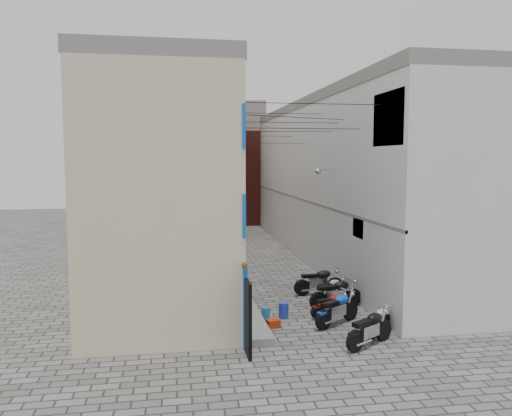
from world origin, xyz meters
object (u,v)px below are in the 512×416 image
motorcycle_b (379,320)px  motorcycle_g (319,280)px  red_crate (273,323)px  water_jug_near (266,314)px  motorcycle_d (331,304)px  motorcycle_e (336,292)px  motorcycle_a (370,327)px  person_b (234,264)px  motorcycle_c (337,307)px  motorcycle_f (331,288)px  person_a (242,284)px  water_jug_far (284,310)px

motorcycle_b → motorcycle_g: size_ratio=0.79×
red_crate → water_jug_near: bearing=98.9°
motorcycle_d → motorcycle_e: motorcycle_e is taller
motorcycle_a → person_b: person_b is taller
motorcycle_a → motorcycle_d: (-0.29, 2.89, -0.12)m
motorcycle_a → motorcycle_c: 2.07m
water_jug_near → motorcycle_f: bearing=33.0°
motorcycle_d → motorcycle_e: (0.51, 0.99, 0.15)m
motorcycle_b → person_b: 8.05m
motorcycle_g → person_a: bearing=-69.0°
motorcycle_c → water_jug_near: bearing=-142.7°
motorcycle_c → motorcycle_f: bearing=133.8°
motorcycle_e → motorcycle_c: bearing=-28.2°
person_a → motorcycle_e: bearing=-82.9°
motorcycle_b → water_jug_near: motorcycle_b is taller
motorcycle_d → motorcycle_a: bearing=-12.9°
motorcycle_b → motorcycle_d: bearing=164.1°
person_b → water_jug_far: 5.07m
motorcycle_d → motorcycle_g: 2.98m
motorcycle_a → red_crate: (-2.55, 2.13, -0.47)m
water_jug_far → motorcycle_f: bearing=37.5°
motorcycle_g → person_a: 3.94m
motorcycle_b → red_crate: motorcycle_b is taller
motorcycle_b → motorcycle_f: bearing=143.0°
motorcycle_b → motorcycle_g: 4.97m
motorcycle_b → water_jug_far: (-2.66, 2.17, -0.22)m
motorcycle_c → red_crate: (-2.22, 0.09, -0.48)m
motorcycle_g → person_a: (-3.48, -1.78, 0.42)m
motorcycle_c → motorcycle_d: size_ratio=1.27×
motorcycle_d → water_jug_far: size_ratio=3.05×
motorcycle_a → motorcycle_e: bearing=145.3°
person_b → water_jug_far: person_b is taller
person_a → red_crate: size_ratio=3.74×
person_b → red_crate: person_b is taller
motorcycle_b → motorcycle_f: motorcycle_f is taller
motorcycle_d → motorcycle_e: 1.13m
motorcycle_d → red_crate: size_ratio=3.91×
motorcycle_a → motorcycle_b: size_ratio=1.22×
motorcycle_a → motorcycle_f: bearing=144.5°
motorcycle_f → motorcycle_g: size_ratio=0.82×
motorcycle_d → motorcycle_c: bearing=-21.9°
motorcycle_a → red_crate: bearing=-161.1°
motorcycle_b → motorcycle_e: 3.02m
water_jug_far → red_crate: size_ratio=1.28×
motorcycle_f → water_jug_near: 3.62m
motorcycle_c → red_crate: 2.27m
water_jug_near → red_crate: water_jug_near is taller
water_jug_near → motorcycle_c: bearing=-20.2°
motorcycle_d → water_jug_near: motorcycle_d is taller
person_b → red_crate: 5.91m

